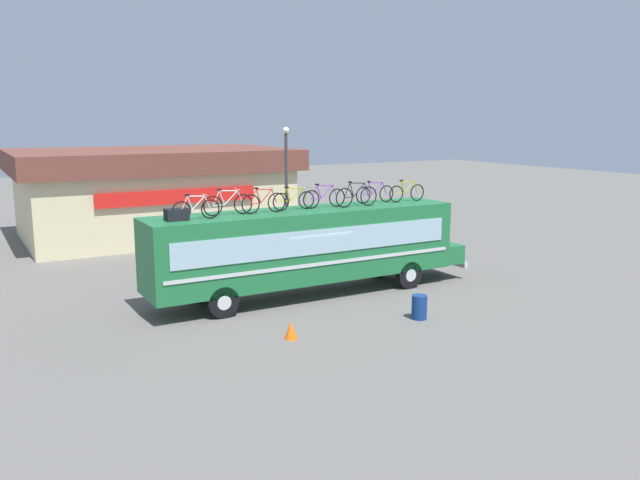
# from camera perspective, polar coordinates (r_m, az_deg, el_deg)

# --- Properties ---
(ground_plane) EXTENTS (120.00, 120.00, 0.00)m
(ground_plane) POSITION_cam_1_polar(r_m,az_deg,el_deg) (24.16, -1.30, -4.91)
(ground_plane) COLOR #605E59
(bus) EXTENTS (12.82, 2.41, 3.22)m
(bus) POSITION_cam_1_polar(r_m,az_deg,el_deg) (23.79, -1.03, -0.45)
(bus) COLOR #1E6B38
(bus) RESTS_ON ground
(luggage_bag_1) EXTENTS (0.72, 0.51, 0.39)m
(luggage_bag_1) POSITION_cam_1_polar(r_m,az_deg,el_deg) (21.48, -12.50, 2.20)
(luggage_bag_1) COLOR black
(luggage_bag_1) RESTS_ON bus
(rooftop_bicycle_1) EXTENTS (1.62, 0.44, 0.86)m
(rooftop_bicycle_1) POSITION_cam_1_polar(r_m,az_deg,el_deg) (21.45, -10.87, 2.70)
(rooftop_bicycle_1) COLOR black
(rooftop_bicycle_1) RESTS_ON bus
(rooftop_bicycle_2) EXTENTS (1.79, 0.44, 0.92)m
(rooftop_bicycle_2) POSITION_cam_1_polar(r_m,az_deg,el_deg) (22.34, -8.09, 3.15)
(rooftop_bicycle_2) COLOR black
(rooftop_bicycle_2) RESTS_ON bus
(rooftop_bicycle_3) EXTENTS (1.69, 0.44, 0.92)m
(rooftop_bicycle_3) POSITION_cam_1_polar(r_m,az_deg,el_deg) (22.67, -4.98, 3.33)
(rooftop_bicycle_3) COLOR black
(rooftop_bicycle_3) RESTS_ON bus
(rooftop_bicycle_4) EXTENTS (1.68, 0.44, 0.87)m
(rooftop_bicycle_4) POSITION_cam_1_polar(r_m,az_deg,el_deg) (23.43, -2.33, 3.55)
(rooftop_bicycle_4) COLOR black
(rooftop_bicycle_4) RESTS_ON bus
(rooftop_bicycle_5) EXTENTS (1.79, 0.44, 0.91)m
(rooftop_bicycle_5) POSITION_cam_1_polar(r_m,az_deg,el_deg) (23.99, 0.37, 3.76)
(rooftop_bicycle_5) COLOR black
(rooftop_bicycle_5) RESTS_ON bus
(rooftop_bicycle_6) EXTENTS (1.82, 0.44, 0.98)m
(rooftop_bicycle_6) POSITION_cam_1_polar(r_m,az_deg,el_deg) (24.28, 3.22, 3.88)
(rooftop_bicycle_6) COLOR black
(rooftop_bicycle_6) RESTS_ON bus
(rooftop_bicycle_7) EXTENTS (1.76, 0.44, 0.88)m
(rooftop_bicycle_7) POSITION_cam_1_polar(r_m,az_deg,el_deg) (25.48, 4.84, 4.10)
(rooftop_bicycle_7) COLOR black
(rooftop_bicycle_7) RESTS_ON bus
(rooftop_bicycle_8) EXTENTS (1.70, 0.44, 0.89)m
(rooftop_bicycle_8) POSITION_cam_1_polar(r_m,az_deg,el_deg) (26.02, 7.63, 4.18)
(rooftop_bicycle_8) COLOR black
(rooftop_bicycle_8) RESTS_ON bus
(roadside_building) EXTENTS (14.57, 9.78, 4.82)m
(roadside_building) POSITION_cam_1_polar(r_m,az_deg,el_deg) (37.51, -14.47, 4.17)
(roadside_building) COLOR beige
(roadside_building) RESTS_ON ground
(trash_bin) EXTENTS (0.50, 0.50, 0.80)m
(trash_bin) POSITION_cam_1_polar(r_m,az_deg,el_deg) (21.57, 8.72, -5.85)
(trash_bin) COLOR navy
(trash_bin) RESTS_ON ground
(traffic_cone) EXTENTS (0.40, 0.40, 0.54)m
(traffic_cone) POSITION_cam_1_polar(r_m,az_deg,el_deg) (19.49, -2.57, -7.92)
(traffic_cone) COLOR orange
(traffic_cone) RESTS_ON ground
(street_lamp) EXTENTS (0.30, 0.30, 6.10)m
(street_lamp) POSITION_cam_1_polar(r_m,az_deg,el_deg) (29.94, -2.97, 4.96)
(street_lamp) COLOR #38383D
(street_lamp) RESTS_ON ground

